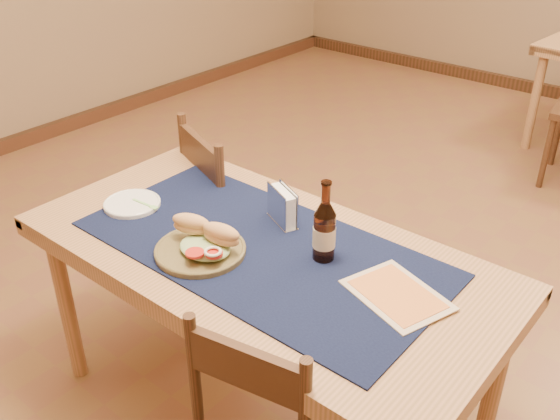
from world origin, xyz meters
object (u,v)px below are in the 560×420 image
Objects in this scene: sandwich_plate at (203,245)px; chair_main_far at (237,217)px; main_table at (261,270)px; napkin_holder at (282,207)px; beer_bottle at (324,231)px.

chair_main_far is at bearing 124.94° from sandwich_plate.
chair_main_far reaches higher than sandwich_plate.
main_table is 10.26× the size of napkin_holder.
chair_main_far reaches higher than napkin_holder.
chair_main_far is 3.17× the size of sandwich_plate.
beer_bottle reaches higher than sandwich_plate.
napkin_holder is at bearing -29.09° from chair_main_far.
sandwich_plate is 1.08× the size of beer_bottle.
beer_bottle is (0.31, 0.22, 0.07)m from sandwich_plate.
napkin_holder reaches higher than main_table.
sandwich_plate reaches higher than main_table.
chair_main_far is 0.76m from sandwich_plate.
napkin_holder is (-0.05, 0.17, 0.15)m from main_table.
beer_bottle reaches higher than chair_main_far.
beer_bottle is at bearing -19.97° from napkin_holder.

